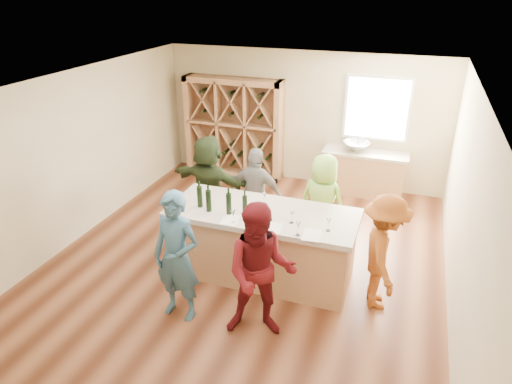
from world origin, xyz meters
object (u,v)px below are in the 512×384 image
(wine_rack, at_px, (234,128))
(sink, at_px, (356,146))
(tasting_counter_base, at_px, (262,246))
(wine_bottle_d, at_px, (229,204))
(person_far_left, at_px, (209,184))
(wine_bottle_e, at_px, (245,205))
(person_near_left, at_px, (177,257))
(person_far_right, at_px, (322,203))
(wine_bottle_b, at_px, (209,201))
(person_near_right, at_px, (261,272))
(wine_bottle_a, at_px, (200,197))
(person_server, at_px, (383,253))
(person_far_mid, at_px, (256,195))

(wine_rack, relative_size, sink, 4.06)
(tasting_counter_base, relative_size, wine_bottle_d, 8.27)
(wine_rack, bearing_deg, person_far_left, -77.88)
(wine_rack, bearing_deg, wine_bottle_e, -65.86)
(person_near_left, xyz_separation_m, person_far_right, (1.39, 2.30, -0.08))
(wine_bottle_b, height_order, person_near_right, person_near_right)
(wine_bottle_a, relative_size, person_near_right, 0.18)
(wine_bottle_b, height_order, person_near_left, person_near_left)
(sink, bearing_deg, person_far_right, -94.63)
(wine_rack, relative_size, wine_bottle_d, 6.99)
(wine_bottle_e, height_order, person_near_right, person_near_right)
(wine_bottle_a, bearing_deg, person_near_right, -38.49)
(person_server, xyz_separation_m, person_far_right, (-1.07, 1.20, -0.01))
(wine_bottle_a, distance_m, person_near_right, 1.67)
(wine_bottle_a, relative_size, person_near_left, 0.18)
(wine_rack, relative_size, person_server, 1.34)
(wine_bottle_a, xyz_separation_m, wine_bottle_d, (0.48, -0.07, -0.00))
(wine_bottle_b, height_order, person_server, person_server)
(sink, bearing_deg, wine_bottle_a, -115.97)
(wine_rack, distance_m, sink, 2.70)
(wine_rack, xyz_separation_m, wine_bottle_b, (1.13, -3.75, 0.14))
(person_server, relative_size, person_far_left, 0.94)
(person_server, distance_m, person_far_right, 1.61)
(wine_rack, xyz_separation_m, tasting_counter_base, (1.85, -3.51, -0.60))
(wine_bottle_d, relative_size, person_server, 0.19)
(tasting_counter_base, distance_m, wine_bottle_e, 0.77)
(person_near_right, xyz_separation_m, person_far_mid, (-0.83, 2.19, -0.08))
(wine_bottle_b, relative_size, person_far_right, 0.20)
(person_near_right, bearing_deg, person_near_left, 166.73)
(wine_bottle_a, bearing_deg, wine_bottle_d, -8.53)
(tasting_counter_base, xyz_separation_m, wine_bottle_a, (-0.91, -0.16, 0.74))
(person_far_left, bearing_deg, person_far_mid, -174.39)
(wine_bottle_e, distance_m, person_far_right, 1.57)
(wine_bottle_a, bearing_deg, wine_rack, 104.49)
(sink, xyz_separation_m, person_server, (0.88, -3.56, -0.19))
(sink, bearing_deg, person_near_left, -108.80)
(wine_bottle_b, relative_size, person_near_left, 0.18)
(person_near_left, relative_size, person_server, 1.09)
(wine_bottle_a, xyz_separation_m, person_server, (2.63, 0.04, -0.42))
(wine_rack, relative_size, person_near_right, 1.22)
(tasting_counter_base, distance_m, wine_bottle_d, 0.88)
(tasting_counter_base, xyz_separation_m, person_far_mid, (-0.45, 1.01, 0.31))
(person_near_right, bearing_deg, person_far_right, 67.75)
(wine_rack, distance_m, wine_bottle_e, 4.03)
(wine_bottle_d, bearing_deg, person_far_mid, 91.41)
(person_far_mid, distance_m, person_far_right, 1.11)
(wine_bottle_b, distance_m, person_far_right, 1.96)
(wine_rack, relative_size, person_near_left, 1.23)
(person_far_mid, bearing_deg, tasting_counter_base, 119.18)
(tasting_counter_base, xyz_separation_m, person_server, (1.72, -0.12, 0.32))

